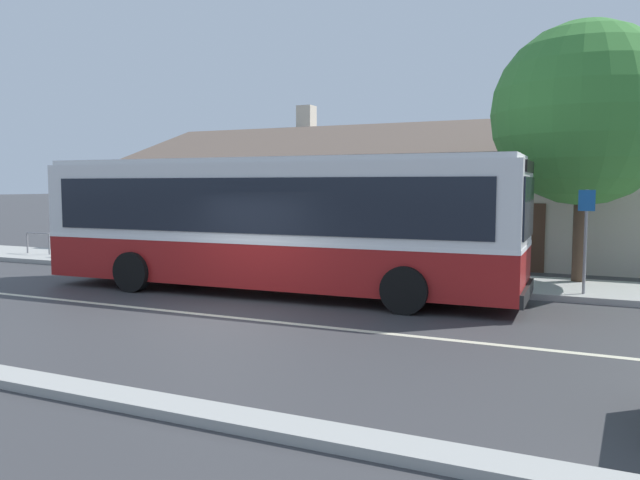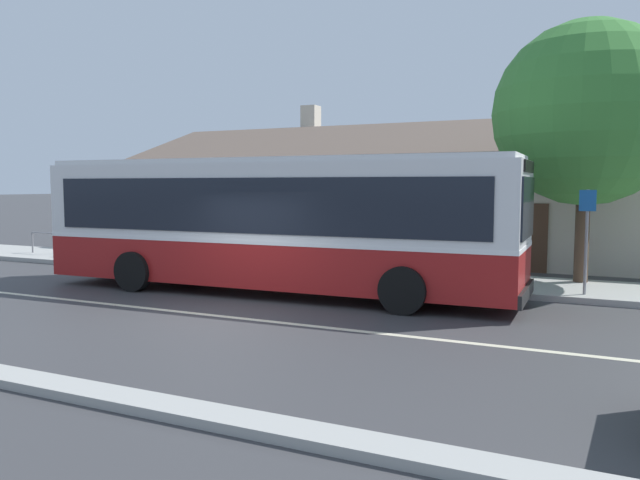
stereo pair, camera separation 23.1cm
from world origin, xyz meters
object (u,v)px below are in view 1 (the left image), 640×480
at_px(street_tree_primary, 584,114).
at_px(bike_rack, 38,239).
at_px(bench_by_building, 95,245).
at_px(bus_stop_sign, 586,229).
at_px(transit_bus, 273,221).

height_order(street_tree_primary, bike_rack, street_tree_primary).
xyz_separation_m(bench_by_building, bus_stop_sign, (15.72, -0.90, 1.07)).
bearing_deg(street_tree_primary, bench_by_building, -175.98).
bearing_deg(street_tree_primary, bike_rack, -176.37).
relative_size(street_tree_primary, bus_stop_sign, 2.83).
distance_m(bench_by_building, street_tree_primary, 16.05).
xyz_separation_m(transit_bus, street_tree_primary, (6.81, 4.08, 2.68)).
bearing_deg(bus_stop_sign, bench_by_building, 176.74).
bearing_deg(bike_rack, bus_stop_sign, -2.59).
bearing_deg(bus_stop_sign, street_tree_primary, 95.31).
bearing_deg(bike_rack, bench_by_building, 1.36).
xyz_separation_m(bench_by_building, street_tree_primary, (15.53, 1.09, 3.88)).
bearing_deg(street_tree_primary, bus_stop_sign, -84.69).
xyz_separation_m(transit_bus, bench_by_building, (-8.72, 2.99, -1.20)).
height_order(transit_bus, bike_rack, transit_bus).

